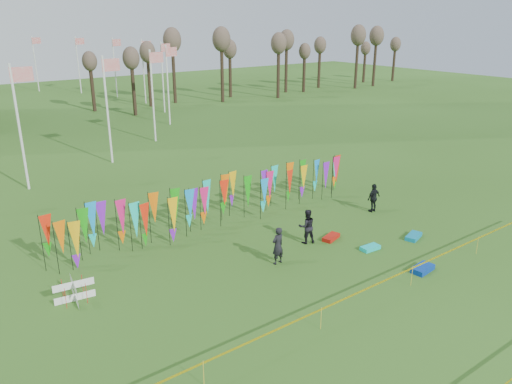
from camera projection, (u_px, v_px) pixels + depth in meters
ground at (330, 290)px, 20.51m from camera, size 160.00×160.00×0.00m
banner_row at (222, 196)px, 26.62m from camera, size 18.64×0.64×2.46m
caution_tape_near at (359, 293)px, 18.83m from camera, size 26.00×0.02×0.90m
tree_line at (274, 50)px, 69.76m from camera, size 53.92×1.92×7.84m
box_kite at (74, 291)px, 19.59m from camera, size 0.80×0.80×0.89m
person_left at (278, 246)px, 22.47m from camera, size 0.69×0.53×1.78m
person_mid at (307, 226)px, 24.56m from camera, size 0.99×0.81×1.76m
person_right at (374, 198)px, 28.54m from camera, size 0.99×0.58×1.67m
kite_bag_turquoise at (370, 248)px, 24.07m from camera, size 0.99×0.54×0.19m
kite_bag_blue at (423, 269)px, 22.03m from camera, size 1.19×0.72×0.24m
kite_bag_red at (331, 237)px, 25.20m from camera, size 1.17×0.80×0.20m
kite_bag_teal at (414, 236)px, 25.29m from camera, size 1.21×0.84×0.21m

